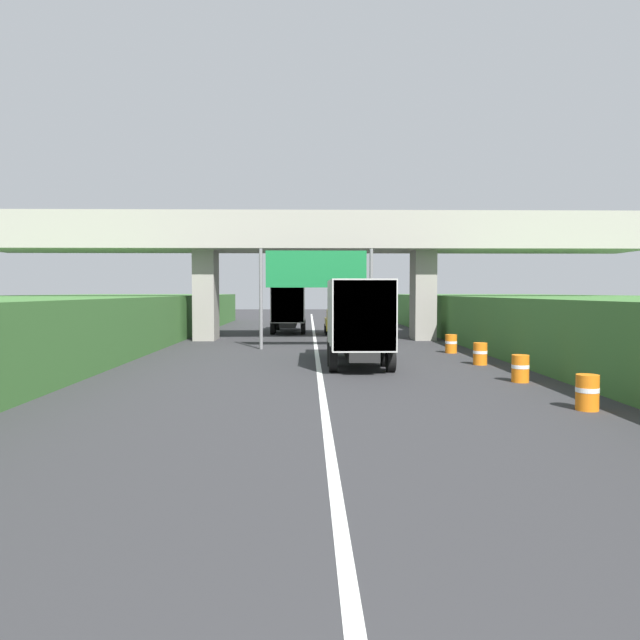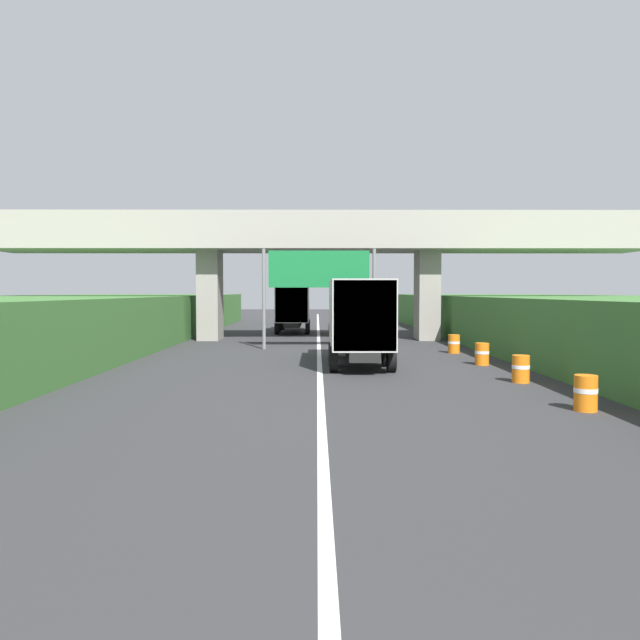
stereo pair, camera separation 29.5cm
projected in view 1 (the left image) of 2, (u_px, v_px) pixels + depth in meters
The scene contains 11 objects.
lane_centre_stripe at pixel (316, 351), 29.88m from camera, with size 0.20×98.20×0.01m, color white.
overpass_bridge at pixel (315, 246), 36.87m from camera, with size 40.00×4.80×7.69m.
overhead_highway_sign at pixel (316, 275), 30.84m from camera, with size 5.88×0.18×5.19m.
truck_black at pixel (357, 317), 24.35m from camera, with size 2.44×7.30×3.44m.
truck_green at pixel (289, 306), 43.92m from camera, with size 2.44×7.30×3.44m.
car_silver at pixel (374, 316), 51.02m from camera, with size 1.86×4.10×1.72m.
car_yellow at pixel (338, 322), 42.08m from camera, with size 1.86×4.10×1.72m.
construction_barrel_2 at pixel (587, 392), 15.02m from camera, with size 0.57×0.57×0.90m.
construction_barrel_3 at pixel (520, 368), 19.69m from camera, with size 0.57×0.57×0.90m.
construction_barrel_4 at pixel (480, 354), 24.35m from camera, with size 0.57×0.57×0.90m.
construction_barrel_5 at pixel (451, 344), 29.02m from camera, with size 0.57×0.57×0.90m.
Camera 1 is at (-0.40, -0.67, 2.99)m, focal length 33.59 mm.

